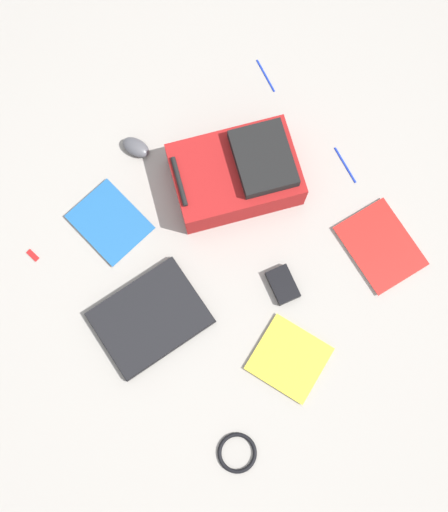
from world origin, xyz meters
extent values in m
plane|color=gray|center=(0.00, 0.00, 0.00)|extent=(3.90, 3.90, 0.00)
cube|color=maroon|center=(-0.20, -0.18, 0.07)|extent=(0.50, 0.44, 0.13)
cube|color=black|center=(-0.29, -0.14, 0.15)|extent=(0.26, 0.29, 0.04)
cylinder|color=black|center=(-0.03, -0.27, 0.14)|extent=(0.09, 0.16, 0.02)
cube|color=black|center=(0.33, -0.01, 0.01)|extent=(0.38, 0.31, 0.02)
cube|color=black|center=(0.33, -0.01, 0.03)|extent=(0.37, 0.30, 0.01)
cube|color=silver|center=(0.22, -0.35, 0.01)|extent=(0.20, 0.25, 0.01)
cube|color=#1E5999|center=(0.22, -0.35, 0.01)|extent=(0.21, 0.26, 0.00)
cube|color=silver|center=(-0.42, 0.32, 0.01)|extent=(0.25, 0.30, 0.01)
cube|color=red|center=(-0.42, 0.32, 0.01)|extent=(0.25, 0.31, 0.00)
cube|color=silver|center=(0.07, 0.39, 0.00)|extent=(0.26, 0.26, 0.01)
cube|color=yellow|center=(0.07, 0.39, 0.01)|extent=(0.27, 0.27, 0.00)
ellipsoid|color=#4C4C51|center=(-0.02, -0.50, 0.02)|extent=(0.09, 0.12, 0.04)
torus|color=black|center=(0.39, 0.50, 0.01)|extent=(0.12, 0.12, 0.01)
cube|color=black|center=(-0.08, 0.20, 0.01)|extent=(0.11, 0.14, 0.03)
cylinder|color=#1933B2|center=(-0.56, -0.42, 0.00)|extent=(0.05, 0.14, 0.01)
cylinder|color=#1933B2|center=(-0.54, 0.03, 0.00)|extent=(0.04, 0.14, 0.01)
cube|color=#B21919|center=(0.49, -0.44, 0.00)|extent=(0.02, 0.05, 0.01)
camera|label=1|loc=(0.32, 0.35, 2.05)|focal=43.42mm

